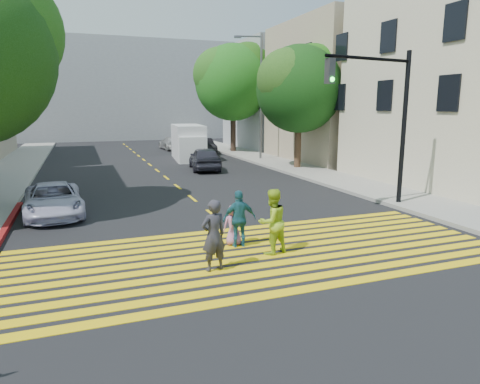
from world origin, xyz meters
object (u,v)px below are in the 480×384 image
traffic_signal (385,107)px  white_sedan (53,200)px  dark_car_near (205,158)px  tree_right_near (300,84)px  dark_car_parked (204,146)px  pedestrian_woman (272,222)px  tree_right_far (234,78)px  pedestrian_man (214,236)px  pedestrian_child (234,225)px  silver_car (172,143)px  pedestrian_extra (239,219)px  white_van (189,143)px

traffic_signal → white_sedan: bearing=156.7°
dark_car_near → traffic_signal: (3.50, -12.68, 3.18)m
tree_right_near → dark_car_parked: bearing=105.6°
pedestrian_woman → dark_car_near: pedestrian_woman is taller
tree_right_far → pedestrian_man: tree_right_far is taller
pedestrian_child → silver_car: (4.09, 28.87, 0.03)m
tree_right_near → pedestrian_woman: tree_right_near is taller
tree_right_near → pedestrian_man: 18.61m
pedestrian_child → tree_right_far: bearing=-98.8°
pedestrian_child → pedestrian_extra: pedestrian_extra is taller
pedestrian_woman → pedestrian_child: 1.32m
pedestrian_woman → dark_car_parked: size_ratio=0.45×
tree_right_far → dark_car_near: size_ratio=2.17×
white_sedan → silver_car: silver_car is taller
dark_car_near → white_van: (0.35, 5.68, 0.50)m
pedestrian_man → white_van: size_ratio=0.31×
pedestrian_woman → white_van: size_ratio=0.31×
traffic_signal → dark_car_parked: bearing=84.3°
pedestrian_child → dark_car_near: size_ratio=0.28×
tree_right_far → pedestrian_woman: bearing=-107.5°
tree_right_near → pedestrian_extra: (-9.02, -13.39, -4.51)m
white_van → traffic_signal: bearing=-73.8°
white_van → traffic_signal: 18.82m
tree_right_near → white_sedan: size_ratio=1.84×
silver_car → traffic_signal: size_ratio=0.71×
tree_right_near → white_sedan: (-14.17, -7.62, -4.73)m
pedestrian_extra → tree_right_far: bearing=-104.7°
pedestrian_child → traffic_signal: traffic_signal is taller
tree_right_far → white_sedan: size_ratio=2.20×
dark_car_near → dark_car_parked: 9.75m
pedestrian_man → silver_car: bearing=-112.5°
pedestrian_child → white_sedan: 7.51m
dark_car_near → tree_right_near: bearing=171.4°
tree_right_far → white_sedan: tree_right_far is taller
dark_car_parked → traffic_signal: (0.89, -22.07, 3.26)m
dark_car_parked → tree_right_near: bearing=-72.3°
pedestrian_extra → tree_right_near: bearing=-119.3°
dark_car_near → silver_car: size_ratio=1.00×
tree_right_far → dark_car_parked: bearing=179.3°
tree_right_far → traffic_signal: size_ratio=1.55×
tree_right_far → silver_car: (-4.64, 4.54, -5.73)m
pedestrian_woman → dark_car_near: 16.24m
pedestrian_extra → dark_car_near: pedestrian_extra is taller
tree_right_far → pedestrian_extra: size_ratio=5.73×
dark_car_near → dark_car_parked: dark_car_near is taller
tree_right_far → pedestrian_man: bearing=-110.7°
tree_right_near → pedestrian_man: (-10.24, -14.88, -4.44)m
tree_right_far → pedestrian_woman: 27.17m
dark_car_near → white_van: white_van is taller
tree_right_near → dark_car_near: 7.56m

